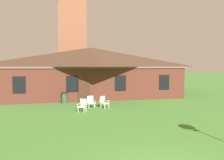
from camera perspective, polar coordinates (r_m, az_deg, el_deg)
name	(u,v)px	position (r m, az deg, el deg)	size (l,w,h in m)	color
brick_building	(91,71)	(25.17, -5.71, 2.48)	(19.36, 10.40, 5.60)	brown
dome_tower	(72,31)	(39.59, -10.73, 12.82)	(5.18, 5.18, 21.01)	#93563D
lawn_chair_by_porch	(83,105)	(16.08, -7.95, -6.72)	(0.80, 0.84, 0.96)	silver
lawn_chair_near_door	(91,102)	(17.52, -5.78, -5.83)	(0.69, 0.72, 0.96)	white
lawn_chair_left_end	(104,102)	(17.34, -2.25, -5.91)	(0.84, 0.87, 0.96)	silver
trash_bin	(64,98)	(19.93, -12.80, -4.74)	(0.56, 0.56, 0.98)	#335638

